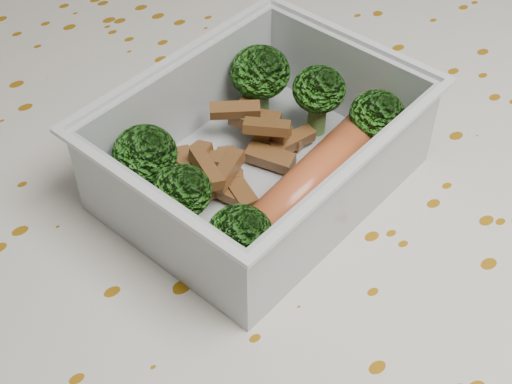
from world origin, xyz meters
TOP-DOWN VIEW (x-y plane):
  - dining_table at (0.00, 0.00)m, footprint 1.40×0.90m
  - tablecloth at (0.00, 0.00)m, footprint 1.46×0.96m
  - lunch_container at (0.02, 0.03)m, footprint 0.19×0.16m
  - broccoli_florets at (0.02, 0.04)m, footprint 0.15×0.13m
  - meat_pile at (0.01, 0.05)m, footprint 0.09×0.07m
  - sausage at (0.03, 0.00)m, footprint 0.14×0.06m

SIDE VIEW (x-z plane):
  - dining_table at x=0.00m, z-range 0.29..1.04m
  - tablecloth at x=0.00m, z-range 0.62..0.81m
  - meat_pile at x=0.01m, z-range 0.76..0.78m
  - lunch_container at x=0.02m, z-range 0.75..0.81m
  - sausage at x=0.03m, z-range 0.76..0.79m
  - broccoli_florets at x=0.02m, z-range 0.77..0.81m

